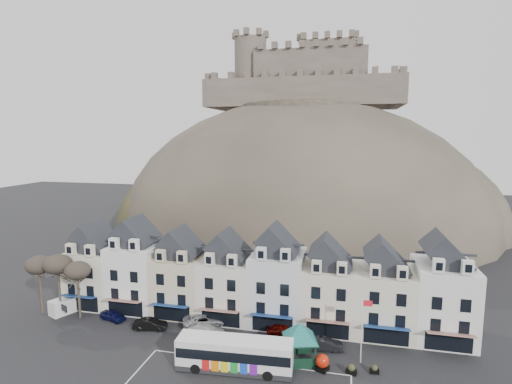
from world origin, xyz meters
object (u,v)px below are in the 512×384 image
(red_buoy, at_px, (322,362))
(car_charcoal, at_px, (324,344))
(white_van, at_px, (67,305))
(bus_shelter, at_px, (300,331))
(flagpole, at_px, (363,326))
(bus, at_px, (235,353))
(car_white, at_px, (207,331))
(car_black, at_px, (150,324))
(car_silver, at_px, (204,320))
(car_navy, at_px, (113,315))
(car_maroon, at_px, (283,329))

(red_buoy, xyz_separation_m, car_charcoal, (0.00, 4.18, -0.21))
(white_van, bearing_deg, bus_shelter, 15.04)
(flagpole, relative_size, car_charcoal, 1.73)
(bus, distance_m, red_buoy, 9.28)
(flagpole, bearing_deg, car_white, 174.69)
(bus, xyz_separation_m, red_buoy, (9.02, 1.95, -1.00))
(car_black, xyz_separation_m, car_silver, (6.42, 2.50, 0.08))
(white_van, relative_size, car_charcoal, 1.16)
(bus_shelter, bearing_deg, car_charcoal, 34.13)
(car_black, relative_size, car_white, 0.86)
(red_buoy, height_order, flagpole, flagpole)
(car_charcoal, bearing_deg, white_van, 78.89)
(bus_shelter, xyz_separation_m, white_van, (-33.32, 5.20, -2.46))
(bus, xyz_separation_m, flagpole, (13.11, 4.41, 2.30))
(bus, bearing_deg, car_navy, 155.21)
(car_silver, height_order, car_maroon, car_silver)
(car_white, bearing_deg, flagpole, -89.61)
(bus_shelter, relative_size, car_navy, 1.79)
(car_silver, height_order, car_charcoal, car_silver)
(red_buoy, xyz_separation_m, car_navy, (-28.15, 5.44, -0.26))
(white_van, relative_size, car_white, 1.01)
(car_black, xyz_separation_m, car_white, (7.62, 0.00, 0.02))
(white_van, relative_size, car_maroon, 1.18)
(bus, distance_m, car_maroon, 9.51)
(bus_shelter, bearing_deg, car_black, 154.88)
(bus_shelter, height_order, car_maroon, bus_shelter)
(white_van, relative_size, car_black, 1.17)
(car_maroon, height_order, car_charcoal, car_maroon)
(flagpole, bearing_deg, white_van, 174.47)
(red_buoy, relative_size, car_black, 0.42)
(car_maroon, bearing_deg, car_white, 93.28)
(car_silver, bearing_deg, bus, -167.01)
(bus_shelter, bearing_deg, car_navy, 154.22)
(car_navy, xyz_separation_m, car_silver, (12.55, 1.23, 0.13))
(red_buoy, distance_m, car_black, 22.41)
(bus_shelter, height_order, car_silver, bus_shelter)
(car_silver, bearing_deg, bus_shelter, -137.37)
(car_black, bearing_deg, red_buoy, -110.26)
(red_buoy, xyz_separation_m, car_maroon, (-5.20, 6.68, -0.19))
(car_silver, distance_m, car_white, 2.77)
(car_navy, bearing_deg, bus, -94.76)
(car_navy, xyz_separation_m, car_white, (13.75, -1.27, 0.06))
(bus, distance_m, white_van, 28.09)
(red_buoy, bearing_deg, car_white, 163.81)
(white_van, bearing_deg, car_navy, 17.39)
(bus_shelter, xyz_separation_m, red_buoy, (2.53, -1.12, -2.59))
(flagpole, height_order, car_charcoal, flagpole)
(car_charcoal, bearing_deg, bus, 116.51)
(bus, height_order, white_van, bus)
(bus, distance_m, car_white, 8.24)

